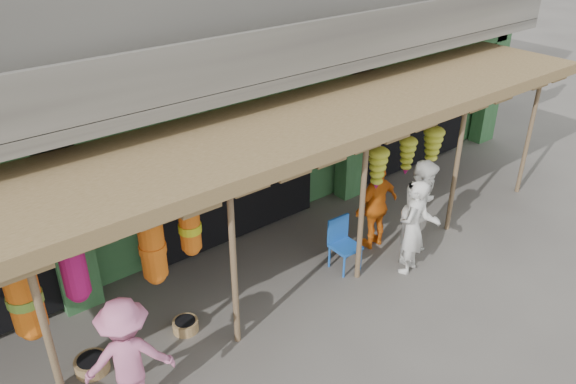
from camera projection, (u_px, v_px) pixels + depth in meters
ground at (306, 293)px, 9.35m from camera, size 80.00×80.00×0.00m
building at (149, 36)px, 11.09m from camera, size 16.40×6.80×7.00m
awning at (266, 138)px, 8.58m from camera, size 14.00×2.70×2.79m
blue_chair at (342, 241)px, 9.79m from camera, size 0.47×0.48×0.95m
basket_left at (92, 365)px, 7.81m from camera, size 0.62×0.62×0.20m
basket_right at (186, 326)px, 8.53m from camera, size 0.40×0.40×0.18m
person_front at (412, 227)px, 9.54m from camera, size 0.75×0.64×1.74m
person_right at (423, 211)px, 9.83m from camera, size 1.15×1.04×1.93m
person_vendor at (376, 205)px, 10.23m from camera, size 1.00×0.42×1.71m
person_shopper at (128, 358)px, 6.90m from camera, size 1.27×1.02×1.71m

